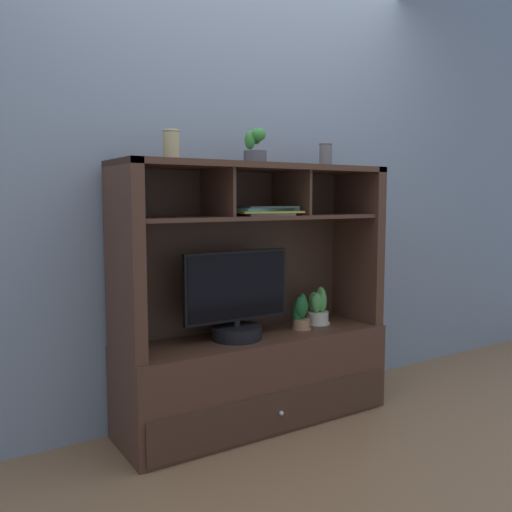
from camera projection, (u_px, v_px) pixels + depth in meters
The scene contains 10 objects.
floor_plane at pixel (256, 422), 2.93m from camera, with size 6.00×6.00×0.02m, color #916B49.
back_wall at pixel (232, 162), 2.99m from camera, with size 6.00×0.02×2.80m, color gray.
media_console at pixel (255, 344), 2.89m from camera, with size 1.48×0.47×1.37m.
tv_monitor at pixel (237, 304), 2.77m from camera, with size 0.59×0.26×0.46m.
potted_orchid at pixel (301, 312), 2.99m from camera, with size 0.11×0.11×0.20m.
potted_fern at pixel (318, 308), 3.12m from camera, with size 0.15×0.15×0.22m.
magazine_stack_left at pixel (264, 211), 2.79m from camera, with size 0.37×0.30×0.05m.
potted_succulent at pixel (255, 149), 2.78m from camera, with size 0.14×0.14×0.18m.
ceramic_vase at pixel (171, 145), 2.50m from camera, with size 0.08×0.08×0.14m.
accent_vase at pixel (326, 155), 3.06m from camera, with size 0.07×0.07×0.14m.
Camera 1 is at (-1.52, -2.38, 1.20)m, focal length 37.96 mm.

